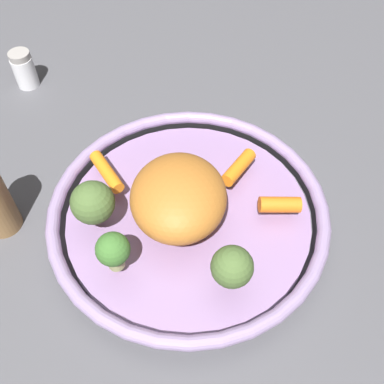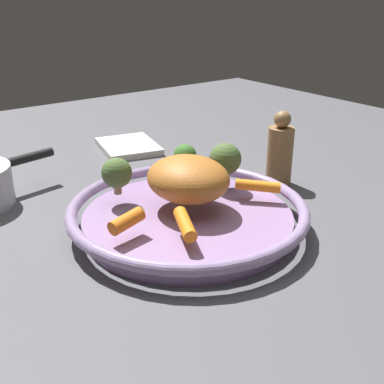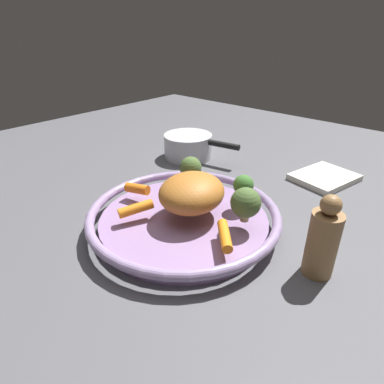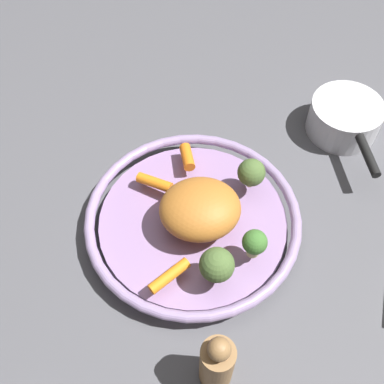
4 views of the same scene
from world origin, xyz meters
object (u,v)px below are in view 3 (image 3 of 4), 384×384
at_px(baby_carrot_right, 137,189).
at_px(broccoli_floret_large, 191,168).
at_px(broccoli_floret_mid, 246,203).
at_px(baby_carrot_back, 136,209).
at_px(baby_carrot_near_rim, 225,235).
at_px(serving_bowl, 184,218).
at_px(roast_chicken_piece, 192,192).
at_px(broccoli_floret_small, 243,186).
at_px(pepper_mill, 323,240).
at_px(dish_towel, 324,177).
at_px(saucepan, 189,146).

distance_m(baby_carrot_right, broccoli_floret_large, 0.12).
xyz_separation_m(baby_carrot_right, broccoli_floret_mid, (-0.06, 0.22, 0.02)).
height_order(baby_carrot_back, baby_carrot_right, same).
bearing_deg(baby_carrot_right, baby_carrot_near_rim, 86.82).
bearing_deg(serving_bowl, broccoli_floret_large, -144.80).
xyz_separation_m(broccoli_floret_large, broccoli_floret_mid, (0.05, 0.17, 0.00)).
relative_size(roast_chicken_piece, broccoli_floret_small, 2.41).
distance_m(broccoli_floret_large, pepper_mill, 0.31).
distance_m(broccoli_floret_large, dish_towel, 0.35).
height_order(baby_carrot_near_rim, baby_carrot_back, baby_carrot_back).
distance_m(baby_carrot_near_rim, dish_towel, 0.41).
relative_size(broccoli_floret_large, dish_towel, 0.39).
xyz_separation_m(roast_chicken_piece, dish_towel, (-0.37, 0.11, -0.07)).
height_order(roast_chicken_piece, broccoli_floret_small, roast_chicken_piece).
relative_size(baby_carrot_near_rim, saucepan, 0.31).
bearing_deg(broccoli_floret_mid, roast_chicken_piece, -73.36).
distance_m(baby_carrot_near_rim, broccoli_floret_mid, 0.07).
xyz_separation_m(serving_bowl, baby_carrot_back, (0.07, -0.05, 0.03)).
height_order(serving_bowl, broccoli_floret_small, broccoli_floret_small).
relative_size(roast_chicken_piece, broccoli_floret_large, 2.26).
distance_m(baby_carrot_back, dish_towel, 0.48).
height_order(baby_carrot_back, pepper_mill, pepper_mill).
distance_m(broccoli_floret_mid, pepper_mill, 0.13).
bearing_deg(broccoli_floret_large, broccoli_floret_mid, 72.97).
bearing_deg(baby_carrot_near_rim, baby_carrot_back, -76.92).
bearing_deg(baby_carrot_back, broccoli_floret_mid, 124.10).
bearing_deg(baby_carrot_right, dish_towel, 150.18).
bearing_deg(broccoli_floret_small, broccoli_floret_mid, 36.46).
height_order(roast_chicken_piece, broccoli_floret_mid, roast_chicken_piece).
bearing_deg(pepper_mill, saucepan, -116.04).
xyz_separation_m(baby_carrot_back, broccoli_floret_mid, (-0.11, 0.16, 0.03)).
distance_m(baby_carrot_right, broccoli_floret_mid, 0.22).
height_order(broccoli_floret_large, dish_towel, broccoli_floret_large).
height_order(baby_carrot_right, broccoli_floret_large, broccoli_floret_large).
distance_m(broccoli_floret_small, pepper_mill, 0.18).
bearing_deg(baby_carrot_back, serving_bowl, 141.37).
relative_size(roast_chicken_piece, baby_carrot_near_rim, 1.86).
bearing_deg(saucepan, baby_carrot_near_rim, 48.92).
xyz_separation_m(serving_bowl, roast_chicken_piece, (-0.01, 0.01, 0.05)).
distance_m(baby_carrot_right, dish_towel, 0.46).
distance_m(serving_bowl, baby_carrot_back, 0.09).
height_order(roast_chicken_piece, baby_carrot_near_rim, roast_chicken_piece).
height_order(serving_bowl, baby_carrot_back, baby_carrot_back).
bearing_deg(dish_towel, broccoli_floret_small, -10.45).
bearing_deg(saucepan, pepper_mill, 63.96).
relative_size(broccoli_floret_mid, dish_towel, 0.42).
bearing_deg(broccoli_floret_mid, baby_carrot_near_rim, 7.09).
xyz_separation_m(broccoli_floret_large, saucepan, (-0.18, -0.17, -0.04)).
distance_m(baby_carrot_near_rim, baby_carrot_back, 0.17).
relative_size(serving_bowl, broccoli_floret_large, 6.24).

